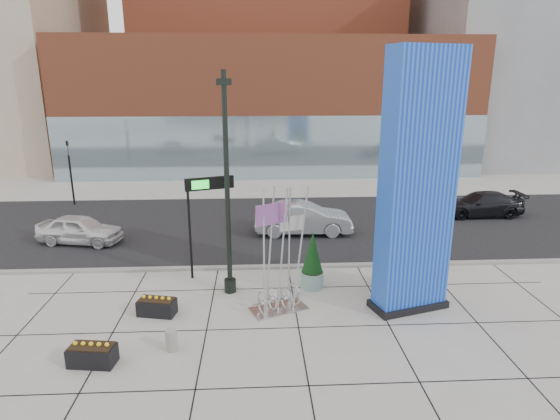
{
  "coord_description": "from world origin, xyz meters",
  "views": [
    {
      "loc": [
        -0.32,
        -14.61,
        7.92
      ],
      "look_at": [
        0.55,
        2.0,
        3.17
      ],
      "focal_mm": 30.0,
      "sensor_mm": 36.0,
      "label": 1
    }
  ],
  "objects_px": {
    "blue_pylon": "(417,190)",
    "overhead_street_sign": "(206,194)",
    "car_white_west": "(80,230)",
    "car_silver_mid": "(303,219)",
    "concrete_bollard": "(171,340)",
    "public_art_sculpture": "(279,279)",
    "lamp_post": "(228,208)"
  },
  "relations": [
    {
      "from": "car_white_west",
      "to": "car_silver_mid",
      "type": "distance_m",
      "value": 11.13
    },
    {
      "from": "blue_pylon",
      "to": "car_silver_mid",
      "type": "xyz_separation_m",
      "value": [
        -2.93,
        8.26,
        -3.46
      ]
    },
    {
      "from": "lamp_post",
      "to": "overhead_street_sign",
      "type": "relative_size",
      "value": 1.98
    },
    {
      "from": "blue_pylon",
      "to": "concrete_bollard",
      "type": "relative_size",
      "value": 13.33
    },
    {
      "from": "blue_pylon",
      "to": "overhead_street_sign",
      "type": "height_order",
      "value": "blue_pylon"
    },
    {
      "from": "public_art_sculpture",
      "to": "concrete_bollard",
      "type": "relative_size",
      "value": 6.67
    },
    {
      "from": "blue_pylon",
      "to": "car_white_west",
      "type": "height_order",
      "value": "blue_pylon"
    },
    {
      "from": "blue_pylon",
      "to": "overhead_street_sign",
      "type": "distance_m",
      "value": 7.89
    },
    {
      "from": "blue_pylon",
      "to": "car_silver_mid",
      "type": "bearing_deg",
      "value": 92.54
    },
    {
      "from": "overhead_street_sign",
      "to": "concrete_bollard",
      "type": "bearing_deg",
      "value": -115.94
    },
    {
      "from": "lamp_post",
      "to": "car_white_west",
      "type": "bearing_deg",
      "value": 142.64
    },
    {
      "from": "concrete_bollard",
      "to": "public_art_sculpture",
      "type": "bearing_deg",
      "value": 35.28
    },
    {
      "from": "public_art_sculpture",
      "to": "car_white_west",
      "type": "relative_size",
      "value": 1.08
    },
    {
      "from": "overhead_street_sign",
      "to": "car_silver_mid",
      "type": "height_order",
      "value": "overhead_street_sign"
    },
    {
      "from": "concrete_bollard",
      "to": "car_silver_mid",
      "type": "height_order",
      "value": "car_silver_mid"
    },
    {
      "from": "blue_pylon",
      "to": "overhead_street_sign",
      "type": "xyz_separation_m",
      "value": [
        -7.3,
        2.92,
        -0.74
      ]
    },
    {
      "from": "concrete_bollard",
      "to": "car_white_west",
      "type": "height_order",
      "value": "car_white_west"
    },
    {
      "from": "car_white_west",
      "to": "car_silver_mid",
      "type": "relative_size",
      "value": 0.82
    },
    {
      "from": "lamp_post",
      "to": "public_art_sculpture",
      "type": "distance_m",
      "value": 3.21
    },
    {
      "from": "blue_pylon",
      "to": "lamp_post",
      "type": "relative_size",
      "value": 1.09
    },
    {
      "from": "lamp_post",
      "to": "overhead_street_sign",
      "type": "distance_m",
      "value": 1.64
    },
    {
      "from": "car_white_west",
      "to": "car_silver_mid",
      "type": "xyz_separation_m",
      "value": [
        11.1,
        0.86,
        0.13
      ]
    },
    {
      "from": "lamp_post",
      "to": "car_silver_mid",
      "type": "height_order",
      "value": "lamp_post"
    },
    {
      "from": "overhead_street_sign",
      "to": "blue_pylon",
      "type": "bearing_deg",
      "value": -40.7
    },
    {
      "from": "blue_pylon",
      "to": "overhead_street_sign",
      "type": "relative_size",
      "value": 2.15
    },
    {
      "from": "public_art_sculpture",
      "to": "car_silver_mid",
      "type": "bearing_deg",
      "value": 56.19
    },
    {
      "from": "concrete_bollard",
      "to": "overhead_street_sign",
      "type": "height_order",
      "value": "overhead_street_sign"
    },
    {
      "from": "lamp_post",
      "to": "public_art_sculpture",
      "type": "height_order",
      "value": "lamp_post"
    },
    {
      "from": "public_art_sculpture",
      "to": "concrete_bollard",
      "type": "height_order",
      "value": "public_art_sculpture"
    },
    {
      "from": "concrete_bollard",
      "to": "overhead_street_sign",
      "type": "relative_size",
      "value": 0.16
    },
    {
      "from": "blue_pylon",
      "to": "car_white_west",
      "type": "bearing_deg",
      "value": 135.19
    },
    {
      "from": "car_white_west",
      "to": "car_silver_mid",
      "type": "bearing_deg",
      "value": -74.19
    }
  ]
}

